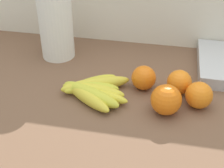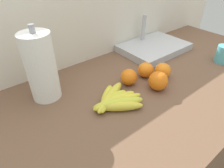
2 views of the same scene
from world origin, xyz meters
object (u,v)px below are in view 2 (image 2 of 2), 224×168
at_px(orange_back_right, 163,71).
at_px(orange_back_left, 158,81).
at_px(mug, 223,54).
at_px(sink_basin, 154,47).
at_px(banana_bunch, 114,101).
at_px(orange_center, 146,70).
at_px(orange_right, 129,77).
at_px(paper_towel_roll, 41,67).

bearing_deg(orange_back_right, orange_back_left, -152.12).
bearing_deg(mug, orange_back_right, 165.49).
distance_m(orange_back_right, mug, 0.39).
relative_size(orange_back_right, mug, 0.83).
height_order(sink_basin, mug, sink_basin).
distance_m(banana_bunch, sink_basin, 0.55).
bearing_deg(orange_center, orange_back_left, -107.36).
height_order(orange_center, orange_right, same).
bearing_deg(mug, paper_towel_roll, 160.45).
height_order(orange_back_left, paper_towel_roll, paper_towel_roll).
relative_size(orange_right, sink_basin, 0.19).
bearing_deg(orange_right, paper_towel_roll, 155.38).
bearing_deg(orange_back_left, sink_basin, 43.92).
bearing_deg(sink_basin, orange_right, -154.69).
bearing_deg(paper_towel_roll, banana_bunch, -50.42).
bearing_deg(mug, banana_bunch, 172.79).
distance_m(paper_towel_roll, mug, 0.91).
bearing_deg(orange_center, banana_bunch, -164.32).
xyz_separation_m(orange_back_left, paper_towel_roll, (-0.39, 0.25, 0.09)).
bearing_deg(banana_bunch, orange_back_right, 2.22).
bearing_deg(banana_bunch, mug, -7.21).
xyz_separation_m(orange_back_left, sink_basin, (0.29, 0.27, -0.02)).
relative_size(banana_bunch, orange_right, 2.90).
relative_size(orange_back_right, sink_basin, 0.19).
bearing_deg(paper_towel_roll, sink_basin, 1.82).
distance_m(orange_back_right, paper_towel_roll, 0.53).
distance_m(banana_bunch, orange_center, 0.26).
bearing_deg(orange_back_right, paper_towel_roll, 156.73).
xyz_separation_m(orange_center, sink_basin, (0.25, 0.17, -0.01)).
height_order(orange_right, paper_towel_roll, paper_towel_roll).
xyz_separation_m(banana_bunch, orange_right, (0.14, 0.07, 0.02)).
height_order(orange_center, orange_back_right, orange_back_right).
distance_m(orange_center, orange_back_right, 0.08).
distance_m(sink_basin, mug, 0.37).
bearing_deg(mug, orange_right, 163.67).
height_order(orange_right, mug, mug).
height_order(orange_right, orange_back_left, orange_back_left).
distance_m(orange_back_left, sink_basin, 0.40).
xyz_separation_m(orange_right, paper_towel_roll, (-0.32, 0.15, 0.10)).
bearing_deg(paper_towel_roll, orange_center, -19.33).
bearing_deg(orange_center, orange_right, 178.82).
xyz_separation_m(banana_bunch, orange_back_left, (0.21, -0.03, 0.02)).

